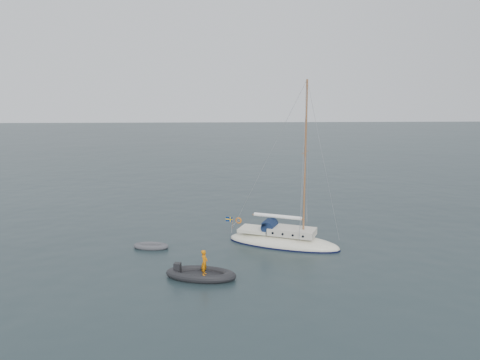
{
  "coord_description": "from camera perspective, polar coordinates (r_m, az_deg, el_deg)",
  "views": [
    {
      "loc": [
        -3.45,
        -29.44,
        10.75
      ],
      "look_at": [
        -1.99,
        0.0,
        5.29
      ],
      "focal_mm": 35.0,
      "sensor_mm": 36.0,
      "label": 1
    }
  ],
  "objects": [
    {
      "name": "ground",
      "position": [
        31.53,
        3.66,
        -9.47
      ],
      "size": [
        300.0,
        300.0,
        0.0
      ],
      "primitive_type": "plane",
      "color": "black",
      "rests_on": "ground"
    },
    {
      "name": "dinghy",
      "position": [
        33.88,
        -10.8,
        -7.92
      ],
      "size": [
        2.53,
        1.14,
        0.36
      ],
      "rotation": [
        0.0,
        0.0,
        -0.16
      ],
      "color": "#4C4C51",
      "rests_on": "ground"
    },
    {
      "name": "sailboat",
      "position": [
        33.94,
        5.32,
        -6.39
      ],
      "size": [
        8.6,
        2.58,
        12.24
      ],
      "rotation": [
        0.0,
        0.0,
        -0.41
      ],
      "color": "white",
      "rests_on": "ground"
    },
    {
      "name": "rib",
      "position": [
        28.29,
        -4.82,
        -11.29
      ],
      "size": [
        4.27,
        1.94,
        1.75
      ],
      "rotation": [
        0.0,
        0.0,
        -0.23
      ],
      "color": "black",
      "rests_on": "ground"
    }
  ]
}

